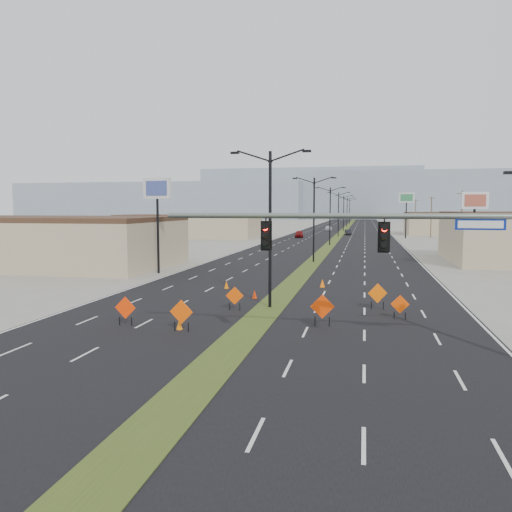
% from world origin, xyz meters
% --- Properties ---
extents(ground, '(600.00, 600.00, 0.00)m').
position_xyz_m(ground, '(0.00, 0.00, 0.00)').
color(ground, gray).
rests_on(ground, ground).
extents(road_surface, '(25.00, 400.00, 0.02)m').
position_xyz_m(road_surface, '(0.00, 100.00, 0.00)').
color(road_surface, black).
rests_on(road_surface, ground).
extents(median_strip, '(2.00, 400.00, 0.04)m').
position_xyz_m(median_strip, '(0.00, 100.00, 0.00)').
color(median_strip, '#37491A').
rests_on(median_strip, ground).
extents(building_sw_far, '(30.00, 14.00, 4.50)m').
position_xyz_m(building_sw_far, '(-32.00, 85.00, 2.25)').
color(building_sw_far, tan).
rests_on(building_sw_far, ground).
extents(building_se_far, '(44.00, 16.00, 5.00)m').
position_xyz_m(building_se_far, '(38.00, 110.00, 2.50)').
color(building_se_far, tan).
rests_on(building_se_far, ground).
extents(mesa_west, '(180.00, 50.00, 22.00)m').
position_xyz_m(mesa_west, '(-120.00, 280.00, 11.00)').
color(mesa_west, '#8897A9').
rests_on(mesa_west, ground).
extents(mesa_center, '(220.00, 50.00, 28.00)m').
position_xyz_m(mesa_center, '(40.00, 300.00, 14.00)').
color(mesa_center, '#8897A9').
rests_on(mesa_center, ground).
extents(mesa_backdrop, '(140.00, 50.00, 32.00)m').
position_xyz_m(mesa_backdrop, '(-30.00, 320.00, 16.00)').
color(mesa_backdrop, '#8897A9').
rests_on(mesa_backdrop, ground).
extents(signal_mast, '(16.30, 0.60, 8.00)m').
position_xyz_m(signal_mast, '(8.56, 2.00, 4.79)').
color(signal_mast, slate).
rests_on(signal_mast, ground).
extents(streetlight_0, '(5.15, 0.24, 10.02)m').
position_xyz_m(streetlight_0, '(0.00, 12.00, 5.42)').
color(streetlight_0, black).
rests_on(streetlight_0, ground).
extents(streetlight_1, '(5.15, 0.24, 10.02)m').
position_xyz_m(streetlight_1, '(0.00, 40.00, 5.42)').
color(streetlight_1, black).
rests_on(streetlight_1, ground).
extents(streetlight_2, '(5.15, 0.24, 10.02)m').
position_xyz_m(streetlight_2, '(0.00, 68.00, 5.42)').
color(streetlight_2, black).
rests_on(streetlight_2, ground).
extents(streetlight_3, '(5.15, 0.24, 10.02)m').
position_xyz_m(streetlight_3, '(0.00, 96.00, 5.42)').
color(streetlight_3, black).
rests_on(streetlight_3, ground).
extents(streetlight_4, '(5.15, 0.24, 10.02)m').
position_xyz_m(streetlight_4, '(0.00, 124.00, 5.42)').
color(streetlight_4, black).
rests_on(streetlight_4, ground).
extents(streetlight_5, '(5.15, 0.24, 10.02)m').
position_xyz_m(streetlight_5, '(0.00, 152.00, 5.42)').
color(streetlight_5, black).
rests_on(streetlight_5, ground).
extents(streetlight_6, '(5.15, 0.24, 10.02)m').
position_xyz_m(streetlight_6, '(0.00, 180.00, 5.42)').
color(streetlight_6, black).
rests_on(streetlight_6, ground).
extents(utility_pole_1, '(1.60, 0.20, 9.00)m').
position_xyz_m(utility_pole_1, '(20.00, 60.00, 4.67)').
color(utility_pole_1, '#4C3823').
rests_on(utility_pole_1, ground).
extents(utility_pole_2, '(1.60, 0.20, 9.00)m').
position_xyz_m(utility_pole_2, '(20.00, 95.00, 4.67)').
color(utility_pole_2, '#4C3823').
rests_on(utility_pole_2, ground).
extents(utility_pole_3, '(1.60, 0.20, 9.00)m').
position_xyz_m(utility_pole_3, '(20.00, 130.00, 4.67)').
color(utility_pole_3, '#4C3823').
rests_on(utility_pole_3, ground).
extents(car_left, '(2.29, 4.67, 1.53)m').
position_xyz_m(car_left, '(-8.16, 89.78, 0.77)').
color(car_left, maroon).
rests_on(car_left, ground).
extents(car_mid, '(1.81, 4.00, 1.27)m').
position_xyz_m(car_mid, '(2.00, 103.03, 0.64)').
color(car_mid, black).
rests_on(car_mid, ground).
extents(car_far, '(2.49, 4.86, 1.35)m').
position_xyz_m(car_far, '(-4.27, 124.82, 0.67)').
color(car_far, silver).
rests_on(car_far, ground).
extents(construction_sign_0, '(1.22, 0.06, 1.63)m').
position_xyz_m(construction_sign_0, '(-6.77, 5.33, 0.96)').
color(construction_sign_0, '#F33305').
rests_on(construction_sign_0, ground).
extents(construction_sign_1, '(1.27, 0.07, 1.69)m').
position_xyz_m(construction_sign_1, '(-3.32, 4.78, 1.00)').
color(construction_sign_1, '#E64B04').
rests_on(construction_sign_1, ground).
extents(construction_sign_2, '(1.13, 0.21, 1.51)m').
position_xyz_m(construction_sign_2, '(-2.00, 10.65, 0.89)').
color(construction_sign_2, '#DE4704').
rests_on(construction_sign_2, ground).
extents(construction_sign_3, '(1.31, 0.26, 1.77)m').
position_xyz_m(construction_sign_3, '(3.74, 7.52, 1.04)').
color(construction_sign_3, red).
rests_on(construction_sign_3, ground).
extents(construction_sign_4, '(1.07, 0.19, 1.44)m').
position_xyz_m(construction_sign_4, '(7.99, 10.20, 0.84)').
color(construction_sign_4, '#DE4104').
rests_on(construction_sign_4, ground).
extents(construction_sign_5, '(1.21, 0.47, 1.69)m').
position_xyz_m(construction_sign_5, '(6.80, 12.85, 1.00)').
color(construction_sign_5, '#E15804').
rests_on(construction_sign_5, ground).
extents(cone_0, '(0.45, 0.45, 0.58)m').
position_xyz_m(cone_0, '(-3.59, 5.17, 0.29)').
color(cone_0, orange).
rests_on(cone_0, ground).
extents(cone_1, '(0.42, 0.42, 0.63)m').
position_xyz_m(cone_1, '(-1.67, 14.92, 0.31)').
color(cone_1, red).
rests_on(cone_1, ground).
extents(cone_2, '(0.45, 0.45, 0.68)m').
position_xyz_m(cone_2, '(2.63, 21.05, 0.34)').
color(cone_2, '#FF6B05').
rests_on(cone_2, ground).
extents(cone_3, '(0.44, 0.44, 0.62)m').
position_xyz_m(cone_3, '(-4.82, 18.77, 0.31)').
color(cone_3, '#E86504').
rests_on(cone_3, ground).
extents(pole_sign_west, '(3.07, 0.98, 9.39)m').
position_xyz_m(pole_sign_west, '(-14.00, 26.58, 7.65)').
color(pole_sign_west, black).
rests_on(pole_sign_west, ground).
extents(pole_sign_east_near, '(2.66, 0.55, 8.12)m').
position_xyz_m(pole_sign_east_near, '(17.08, 36.56, 6.54)').
color(pole_sign_east_near, black).
rests_on(pole_sign_east_near, ground).
extents(pole_sign_east_far, '(3.19, 0.81, 9.73)m').
position_xyz_m(pole_sign_east_far, '(14.45, 91.12, 7.95)').
color(pole_sign_east_far, black).
rests_on(pole_sign_east_far, ground).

